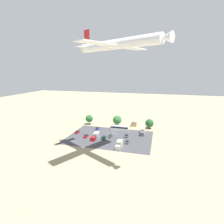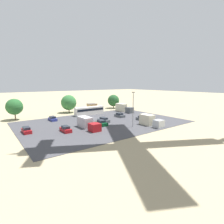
{
  "view_description": "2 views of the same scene",
  "coord_description": "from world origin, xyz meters",
  "px_view_note": "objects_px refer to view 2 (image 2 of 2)",
  "views": [
    {
      "loc": [
        -27.07,
        100.94,
        38.39
      ],
      "look_at": [
        -4.79,
        20.11,
        18.48
      ],
      "focal_mm": 28.0,
      "sensor_mm": 36.0,
      "label": 1
    },
    {
      "loc": [
        29.91,
        52.63,
        12.33
      ],
      "look_at": [
        -3.28,
        8.3,
        3.0
      ],
      "focal_mm": 28.0,
      "sensor_mm": 36.0,
      "label": 2
    }
  ],
  "objects_px": {
    "parked_car_6": "(66,129)",
    "parked_truck_2": "(87,123)",
    "bus": "(89,110)",
    "parked_truck_0": "(150,121)",
    "parked_car_0": "(101,123)",
    "shed_building": "(92,107)",
    "parked_car_2": "(53,119)",
    "parked_truck_1": "(123,108)",
    "parked_car_1": "(120,115)",
    "parked_car_4": "(27,130)",
    "parked_car_5": "(104,120)",
    "parked_car_3": "(142,119)"
  },
  "relations": [
    {
      "from": "parked_car_5",
      "to": "parked_truck_0",
      "type": "bearing_deg",
      "value": -55.89
    },
    {
      "from": "parked_car_0",
      "to": "parked_truck_0",
      "type": "bearing_deg",
      "value": 142.66
    },
    {
      "from": "shed_building",
      "to": "parked_truck_0",
      "type": "height_order",
      "value": "parked_truck_0"
    },
    {
      "from": "parked_car_5",
      "to": "parked_truck_0",
      "type": "xyz_separation_m",
      "value": [
        -8.11,
        11.97,
        0.8
      ]
    },
    {
      "from": "parked_car_1",
      "to": "parked_car_3",
      "type": "xyz_separation_m",
      "value": [
        -2.13,
        8.95,
        -0.01
      ]
    },
    {
      "from": "bus",
      "to": "parked_truck_1",
      "type": "height_order",
      "value": "parked_truck_1"
    },
    {
      "from": "parked_car_3",
      "to": "parked_truck_0",
      "type": "height_order",
      "value": "parked_truck_0"
    },
    {
      "from": "parked_car_5",
      "to": "parked_truck_2",
      "type": "relative_size",
      "value": 0.49
    },
    {
      "from": "parked_car_0",
      "to": "parked_car_6",
      "type": "distance_m",
      "value": 10.93
    },
    {
      "from": "parked_car_4",
      "to": "parked_car_5",
      "type": "distance_m",
      "value": 22.22
    },
    {
      "from": "shed_building",
      "to": "parked_car_2",
      "type": "xyz_separation_m",
      "value": [
        22.68,
        13.3,
        -0.72
      ]
    },
    {
      "from": "parked_car_0",
      "to": "parked_car_3",
      "type": "relative_size",
      "value": 1.03
    },
    {
      "from": "parked_car_6",
      "to": "parked_car_0",
      "type": "bearing_deg",
      "value": -179.1
    },
    {
      "from": "parked_car_3",
      "to": "parked_truck_1",
      "type": "xyz_separation_m",
      "value": [
        -6.53,
        -16.97,
        0.89
      ]
    },
    {
      "from": "bus",
      "to": "parked_car_2",
      "type": "height_order",
      "value": "bus"
    },
    {
      "from": "parked_car_1",
      "to": "parked_car_4",
      "type": "xyz_separation_m",
      "value": [
        31.24,
        1.71,
        -0.03
      ]
    },
    {
      "from": "parked_car_1",
      "to": "parked_car_5",
      "type": "xyz_separation_m",
      "value": [
        9.07,
        3.12,
        -0.04
      ]
    },
    {
      "from": "parked_car_6",
      "to": "parked_truck_1",
      "type": "distance_m",
      "value": 35.03
    },
    {
      "from": "shed_building",
      "to": "parked_truck_0",
      "type": "bearing_deg",
      "value": 86.57
    },
    {
      "from": "parked_car_3",
      "to": "parked_car_1",
      "type": "bearing_deg",
      "value": 103.37
    },
    {
      "from": "bus",
      "to": "parked_truck_2",
      "type": "xyz_separation_m",
      "value": [
        10.44,
        17.44,
        -0.33
      ]
    },
    {
      "from": "bus",
      "to": "parked_car_6",
      "type": "relative_size",
      "value": 2.79
    },
    {
      "from": "shed_building",
      "to": "parked_car_0",
      "type": "xyz_separation_m",
      "value": [
        13.43,
        28.29,
        -0.66
      ]
    },
    {
      "from": "parked_truck_1",
      "to": "parked_car_5",
      "type": "bearing_deg",
      "value": 32.13
    },
    {
      "from": "parked_truck_1",
      "to": "parked_car_1",
      "type": "bearing_deg",
      "value": 42.79
    },
    {
      "from": "bus",
      "to": "parked_truck_1",
      "type": "relative_size",
      "value": 1.25
    },
    {
      "from": "parked_car_5",
      "to": "parked_truck_1",
      "type": "height_order",
      "value": "parked_truck_1"
    },
    {
      "from": "parked_car_4",
      "to": "parked_truck_1",
      "type": "distance_m",
      "value": 41.08
    },
    {
      "from": "parked_truck_0",
      "to": "shed_building",
      "type": "bearing_deg",
      "value": -93.43
    },
    {
      "from": "bus",
      "to": "parked_car_4",
      "type": "relative_size",
      "value": 2.73
    },
    {
      "from": "parked_car_5",
      "to": "parked_truck_1",
      "type": "xyz_separation_m",
      "value": [
        -17.73,
        -11.13,
        0.92
      ]
    },
    {
      "from": "shed_building",
      "to": "bus",
      "type": "xyz_separation_m",
      "value": [
        7.81,
        11.28,
        0.34
      ]
    },
    {
      "from": "parked_car_0",
      "to": "parked_car_6",
      "type": "height_order",
      "value": "parked_car_0"
    },
    {
      "from": "parked_car_6",
      "to": "parked_truck_1",
      "type": "bearing_deg",
      "value": -155.16
    },
    {
      "from": "shed_building",
      "to": "parked_car_0",
      "type": "distance_m",
      "value": 31.32
    },
    {
      "from": "shed_building",
      "to": "parked_car_4",
      "type": "relative_size",
      "value": 0.93
    },
    {
      "from": "parked_car_1",
      "to": "parked_car_5",
      "type": "distance_m",
      "value": 9.59
    },
    {
      "from": "bus",
      "to": "parked_car_2",
      "type": "bearing_deg",
      "value": -82.27
    },
    {
      "from": "parked_car_0",
      "to": "parked_car_4",
      "type": "distance_m",
      "value": 19.65
    },
    {
      "from": "parked_car_3",
      "to": "parked_car_5",
      "type": "height_order",
      "value": "parked_car_3"
    },
    {
      "from": "parked_car_6",
      "to": "parked_truck_2",
      "type": "xyz_separation_m",
      "value": [
        -6.11,
        0.27,
        0.7
      ]
    },
    {
      "from": "parked_car_2",
      "to": "parked_car_3",
      "type": "bearing_deg",
      "value": 143.52
    },
    {
      "from": "parked_car_2",
      "to": "parked_car_5",
      "type": "xyz_separation_m",
      "value": [
        -12.36,
        11.58,
        -0.0
      ]
    },
    {
      "from": "parked_car_0",
      "to": "parked_truck_0",
      "type": "distance_m",
      "value": 14.14
    },
    {
      "from": "bus",
      "to": "parked_truck_0",
      "type": "height_order",
      "value": "bus"
    },
    {
      "from": "shed_building",
      "to": "parked_car_0",
      "type": "relative_size",
      "value": 0.96
    },
    {
      "from": "parked_truck_0",
      "to": "parked_truck_1",
      "type": "bearing_deg",
      "value": -112.61
    },
    {
      "from": "parked_car_2",
      "to": "parked_truck_0",
      "type": "xyz_separation_m",
      "value": [
        -20.47,
        23.55,
        0.8
      ]
    },
    {
      "from": "parked_car_0",
      "to": "parked_car_1",
      "type": "distance_m",
      "value": 13.82
    },
    {
      "from": "bus",
      "to": "parked_car_0",
      "type": "relative_size",
      "value": 2.82
    }
  ]
}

